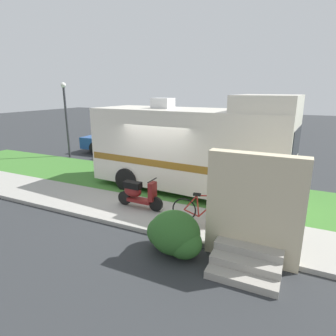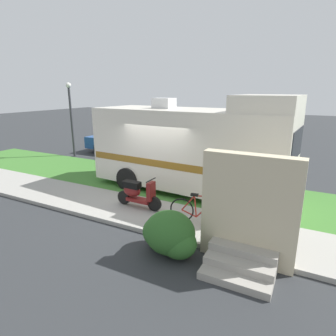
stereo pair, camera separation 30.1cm
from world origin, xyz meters
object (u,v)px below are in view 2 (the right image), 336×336
(motorhome_rv, at_px, (192,148))
(street_lamp_post, at_px, (71,112))
(pickup_truck_near, at_px, (141,139))
(bicycle, at_px, (201,211))
(scooter, at_px, (137,193))
(bottle_green, at_px, (276,245))
(pickup_truck_far, at_px, (196,132))

(motorhome_rv, distance_m, street_lamp_post, 8.47)
(pickup_truck_near, relative_size, street_lamp_post, 1.34)
(bicycle, bearing_deg, pickup_truck_near, 132.57)
(scooter, relative_size, bicycle, 0.91)
(bicycle, distance_m, bottle_green, 2.05)
(scooter, relative_size, bottle_green, 5.17)
(pickup_truck_near, relative_size, pickup_truck_far, 0.95)
(motorhome_rv, xyz_separation_m, scooter, (-0.83, -2.31, -1.08))
(pickup_truck_far, bearing_deg, pickup_truck_near, -115.07)
(pickup_truck_far, xyz_separation_m, bottle_green, (6.51, -11.12, -0.72))
(scooter, height_order, pickup_truck_far, pickup_truck_far)
(scooter, distance_m, pickup_truck_far, 10.78)
(motorhome_rv, relative_size, scooter, 4.55)
(bottle_green, bearing_deg, pickup_truck_far, 120.33)
(scooter, bearing_deg, street_lamp_post, 147.62)
(motorhome_rv, height_order, scooter, motorhome_rv)
(pickup_truck_far, bearing_deg, scooter, -77.41)
(pickup_truck_near, bearing_deg, bottle_green, -41.35)
(pickup_truck_near, bearing_deg, pickup_truck_far, 64.93)
(bottle_green, height_order, street_lamp_post, street_lamp_post)
(street_lamp_post, bearing_deg, motorhome_rv, -15.90)
(pickup_truck_near, bearing_deg, bicycle, -47.43)
(motorhome_rv, height_order, pickup_truck_far, motorhome_rv)
(bicycle, xyz_separation_m, street_lamp_post, (-9.46, 4.80, 1.96))
(scooter, bearing_deg, pickup_truck_near, 121.72)
(bicycle, height_order, pickup_truck_near, pickup_truck_near)
(street_lamp_post, bearing_deg, scooter, -32.38)
(bottle_green, xyz_separation_m, street_lamp_post, (-11.44, 5.23, 2.21))
(bicycle, height_order, pickup_truck_far, pickup_truck_far)
(pickup_truck_near, bearing_deg, motorhome_rv, -41.44)
(scooter, relative_size, pickup_truck_near, 0.29)
(pickup_truck_near, height_order, bottle_green, pickup_truck_near)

